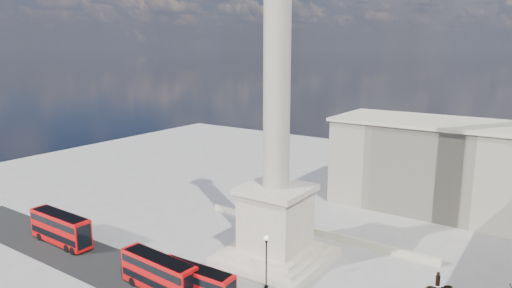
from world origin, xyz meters
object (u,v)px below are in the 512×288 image
object	(u,v)px
red_bus_b	(159,274)
red_bus_e	(61,228)
victorian_lamp	(266,258)
nelsons_column	(276,172)
red_bus_a	(196,283)

from	to	relation	value
red_bus_b	red_bus_e	world-z (taller)	red_bus_e
red_bus_b	red_bus_e	xyz separation A→B (m)	(-22.71, 1.40, 0.16)
victorian_lamp	red_bus_e	bearing A→B (deg)	-169.20
nelsons_column	red_bus_e	world-z (taller)	nelsons_column
red_bus_a	victorian_lamp	distance (m)	8.89
red_bus_a	red_bus_b	distance (m)	5.14
red_bus_a	red_bus_b	xyz separation A→B (m)	(-5.01, -1.15, 0.22)
red_bus_b	red_bus_a	bearing A→B (deg)	16.28
nelsons_column	victorian_lamp	bearing A→B (deg)	-65.41
victorian_lamp	red_bus_a	bearing A→B (deg)	-130.22
nelsons_column	victorian_lamp	world-z (taller)	nelsons_column
red_bus_a	red_bus_e	world-z (taller)	red_bus_e
red_bus_e	victorian_lamp	bearing A→B (deg)	11.66
nelsons_column	red_bus_e	xyz separation A→B (m)	(-29.73, -14.17, -10.35)
red_bus_b	red_bus_e	distance (m)	22.76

